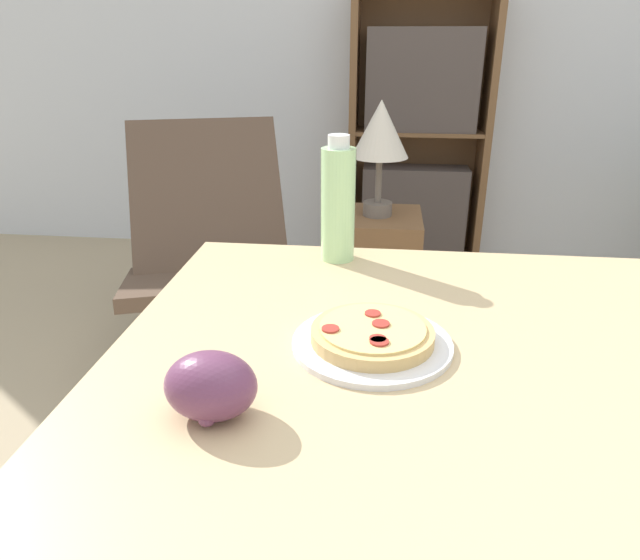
{
  "coord_description": "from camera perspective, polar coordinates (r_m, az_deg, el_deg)",
  "views": [
    {
      "loc": [
        -0.27,
        -0.67,
        1.18
      ],
      "look_at": [
        -0.37,
        0.2,
        0.8
      ],
      "focal_mm": 32.0,
      "sensor_mm": 36.0,
      "label": 1
    }
  ],
  "objects": [
    {
      "name": "table_lamp",
      "position": [
        2.14,
        6.06,
        14.26
      ],
      "size": [
        0.21,
        0.21,
        0.42
      ],
      "color": "#665B51",
      "rests_on": "side_table"
    },
    {
      "name": "lounge_chair_near",
      "position": [
        2.25,
        -10.65,
        -0.67
      ],
      "size": [
        0.77,
        0.91,
        0.88
      ],
      "rotation": [
        0.0,
        0.0,
        0.32
      ],
      "color": "black",
      "rests_on": "ground_plane"
    },
    {
      "name": "drink_bottle",
      "position": [
        1.18,
        1.81,
        7.72
      ],
      "size": [
        0.07,
        0.07,
        0.26
      ],
      "color": "#B7EAA3",
      "rests_on": "dining_table"
    },
    {
      "name": "grape_bunch",
      "position": [
        0.72,
        -10.93,
        -10.39
      ],
      "size": [
        0.12,
        0.09,
        0.09
      ],
      "color": "#6B3856",
      "rests_on": "dining_table"
    },
    {
      "name": "pizza_on_plate",
      "position": [
        0.87,
        5.24,
        -5.78
      ],
      "size": [
        0.24,
        0.24,
        0.04
      ],
      "color": "white",
      "rests_on": "dining_table"
    },
    {
      "name": "side_table",
      "position": [
        2.3,
        5.46,
        -0.15
      ],
      "size": [
        0.34,
        0.34,
        0.55
      ],
      "color": "brown",
      "rests_on": "ground_plane"
    },
    {
      "name": "bookshelf",
      "position": [
        3.18,
        9.74,
        13.33
      ],
      "size": [
        0.73,
        0.27,
        1.43
      ],
      "color": "brown",
      "rests_on": "ground_plane"
    },
    {
      "name": "dining_table",
      "position": [
        0.96,
        19.89,
        -12.08
      ],
      "size": [
        1.28,
        0.89,
        0.74
      ],
      "color": "#D1B27F",
      "rests_on": "ground_plane"
    },
    {
      "name": "wall_back",
      "position": [
        3.31,
        12.42,
        24.72
      ],
      "size": [
        8.0,
        0.05,
        2.6
      ],
      "color": "silver",
      "rests_on": "ground_plane"
    }
  ]
}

